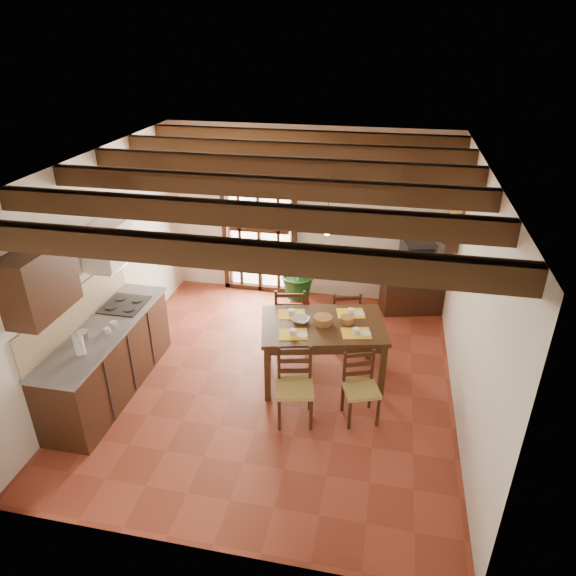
% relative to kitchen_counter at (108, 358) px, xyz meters
% --- Properties ---
extents(ground_plane, '(5.00, 5.00, 0.00)m').
position_rel_kitchen_counter_xyz_m(ground_plane, '(1.96, 0.60, -0.47)').
color(ground_plane, brown).
extents(room_shell, '(4.52, 5.02, 2.81)m').
position_rel_kitchen_counter_xyz_m(room_shell, '(1.96, 0.60, 1.34)').
color(room_shell, silver).
rests_on(room_shell, ground_plane).
extents(ceiling_beams, '(4.50, 4.34, 0.20)m').
position_rel_kitchen_counter_xyz_m(ceiling_beams, '(1.96, 0.60, 2.22)').
color(ceiling_beams, black).
rests_on(ceiling_beams, room_shell).
extents(french_door, '(1.26, 0.11, 2.32)m').
position_rel_kitchen_counter_xyz_m(french_door, '(1.16, 3.05, 0.70)').
color(french_door, white).
rests_on(french_door, ground_plane).
extents(kitchen_counter, '(0.64, 2.25, 1.38)m').
position_rel_kitchen_counter_xyz_m(kitchen_counter, '(0.00, 0.00, 0.00)').
color(kitchen_counter, black).
rests_on(kitchen_counter, ground_plane).
extents(upper_cabinet, '(0.35, 0.80, 0.70)m').
position_rel_kitchen_counter_xyz_m(upper_cabinet, '(-0.12, -0.70, 1.38)').
color(upper_cabinet, black).
rests_on(upper_cabinet, room_shell).
extents(range_hood, '(0.38, 0.60, 0.54)m').
position_rel_kitchen_counter_xyz_m(range_hood, '(-0.09, 0.55, 1.26)').
color(range_hood, white).
rests_on(range_hood, room_shell).
extents(counter_items, '(0.50, 1.43, 0.25)m').
position_rel_kitchen_counter_xyz_m(counter_items, '(0.00, 0.09, 0.49)').
color(counter_items, black).
rests_on(counter_items, kitchen_counter).
extents(dining_table, '(1.70, 1.30, 0.82)m').
position_rel_kitchen_counter_xyz_m(dining_table, '(2.54, 0.76, 0.24)').
color(dining_table, '#3B2413').
rests_on(dining_table, ground_plane).
extents(chair_near_left, '(0.49, 0.48, 0.91)m').
position_rel_kitchen_counter_xyz_m(chair_near_left, '(2.35, -0.08, -0.19)').
color(chair_near_left, '#A69346').
rests_on(chair_near_left, ground_plane).
extents(chair_near_right, '(0.49, 0.48, 0.84)m').
position_rel_kitchen_counter_xyz_m(chair_near_right, '(3.09, 0.09, -0.21)').
color(chair_near_right, '#A69346').
rests_on(chair_near_right, ground_plane).
extents(chair_far_left, '(0.52, 0.50, 0.96)m').
position_rel_kitchen_counter_xyz_m(chair_far_left, '(2.00, 1.43, -0.17)').
color(chair_far_left, '#A69346').
rests_on(chair_far_left, ground_plane).
extents(chair_far_right, '(0.51, 0.49, 0.90)m').
position_rel_kitchen_counter_xyz_m(chair_far_right, '(2.74, 1.61, -0.19)').
color(chair_far_right, '#A69346').
rests_on(chair_far_right, ground_plane).
extents(table_setting, '(1.10, 0.74, 0.10)m').
position_rel_kitchen_counter_xyz_m(table_setting, '(2.54, 0.76, 0.45)').
color(table_setting, yellow).
rests_on(table_setting, dining_table).
extents(table_bowl, '(0.26, 0.26, 0.05)m').
position_rel_kitchen_counter_xyz_m(table_bowl, '(2.27, 0.75, 0.38)').
color(table_bowl, white).
rests_on(table_bowl, dining_table).
extents(sideboard, '(1.03, 0.66, 0.81)m').
position_rel_kitchen_counter_xyz_m(sideboard, '(3.71, 2.83, -0.07)').
color(sideboard, black).
rests_on(sideboard, ground_plane).
extents(crt_tv, '(0.56, 0.53, 0.39)m').
position_rel_kitchen_counter_xyz_m(crt_tv, '(3.71, 2.82, 0.53)').
color(crt_tv, black).
rests_on(crt_tv, sideboard).
extents(fuse_box, '(0.25, 0.03, 0.32)m').
position_rel_kitchen_counter_xyz_m(fuse_box, '(3.46, 3.08, 1.28)').
color(fuse_box, white).
rests_on(fuse_box, room_shell).
extents(plant_pot, '(0.35, 0.35, 0.21)m').
position_rel_kitchen_counter_xyz_m(plant_pot, '(1.93, 2.60, -0.36)').
color(plant_pot, maroon).
rests_on(plant_pot, ground_plane).
extents(potted_plant, '(2.25, 2.00, 2.26)m').
position_rel_kitchen_counter_xyz_m(potted_plant, '(1.93, 2.60, 0.10)').
color(potted_plant, '#144C19').
rests_on(potted_plant, ground_plane).
extents(wall_shelf, '(0.20, 0.42, 0.20)m').
position_rel_kitchen_counter_xyz_m(wall_shelf, '(4.10, 2.20, 1.04)').
color(wall_shelf, black).
rests_on(wall_shelf, room_shell).
extents(shelf_vase, '(0.15, 0.15, 0.15)m').
position_rel_kitchen_counter_xyz_m(shelf_vase, '(4.10, 2.20, 1.18)').
color(shelf_vase, '#B2BFB2').
rests_on(shelf_vase, wall_shelf).
extents(shelf_flowers, '(0.14, 0.14, 0.36)m').
position_rel_kitchen_counter_xyz_m(shelf_flowers, '(4.10, 2.20, 1.38)').
color(shelf_flowers, yellow).
rests_on(shelf_flowers, shelf_vase).
extents(framed_picture, '(0.03, 0.32, 0.32)m').
position_rel_kitchen_counter_xyz_m(framed_picture, '(4.18, 2.20, 1.58)').
color(framed_picture, brown).
rests_on(framed_picture, room_shell).
extents(pendant_lamp, '(0.36, 0.36, 0.84)m').
position_rel_kitchen_counter_xyz_m(pendant_lamp, '(2.54, 0.86, 1.60)').
color(pendant_lamp, black).
rests_on(pendant_lamp, room_shell).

